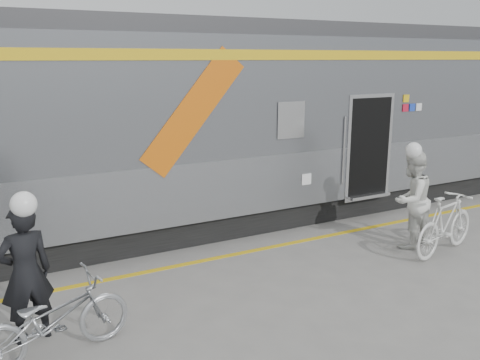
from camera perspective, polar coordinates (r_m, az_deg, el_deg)
ground at (r=7.36m, az=6.42°, el=-14.02°), size 90.00×90.00×0.00m
train at (r=10.94m, az=0.47°, el=6.50°), size 24.00×3.17×4.10m
safety_strip at (r=9.04m, az=-1.36°, el=-8.49°), size 24.00×0.12×0.01m
man at (r=6.72m, az=-22.94°, el=-9.66°), size 0.70×0.52×1.74m
bicycle_left at (r=6.40m, az=-20.28°, el=-14.47°), size 1.91×0.94×0.96m
woman at (r=9.72m, az=18.65°, el=-2.09°), size 0.99×0.85×1.79m
bicycle_right at (r=9.69m, az=22.07°, el=-4.61°), size 1.87×0.89×1.08m
helmet_man at (r=6.41m, az=-23.77°, el=-1.21°), size 0.30×0.30×0.30m
helmet_woman at (r=9.51m, az=19.12°, el=3.94°), size 0.29×0.29×0.29m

